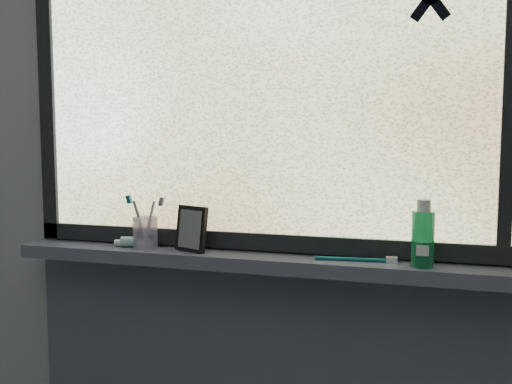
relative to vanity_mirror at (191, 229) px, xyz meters
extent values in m
cube|color=#9EA3A8|center=(0.26, 0.08, 0.16)|extent=(3.00, 0.01, 2.50)
cube|color=#4C5066|center=(0.26, 0.01, -0.09)|extent=(1.62, 0.14, 0.04)
cube|color=silver|center=(0.26, 0.06, 0.44)|extent=(1.50, 0.01, 1.00)
cube|color=black|center=(0.26, 0.05, -0.04)|extent=(1.60, 0.03, 0.05)
cube|color=black|center=(-0.52, 0.05, 0.44)|extent=(0.05, 0.03, 1.10)
cube|color=black|center=(0.86, 0.05, 0.44)|extent=(0.03, 0.03, 1.00)
cube|color=black|center=(0.00, 0.00, 0.00)|extent=(0.12, 0.09, 0.13)
cylinder|color=#AE9ED1|center=(-0.15, -0.01, -0.02)|extent=(0.08, 0.08, 0.10)
cylinder|color=#1B8B4F|center=(0.66, -0.01, 0.02)|extent=(0.06, 0.06, 0.15)
camera|label=1|loc=(0.66, -1.54, 0.28)|focal=40.00mm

